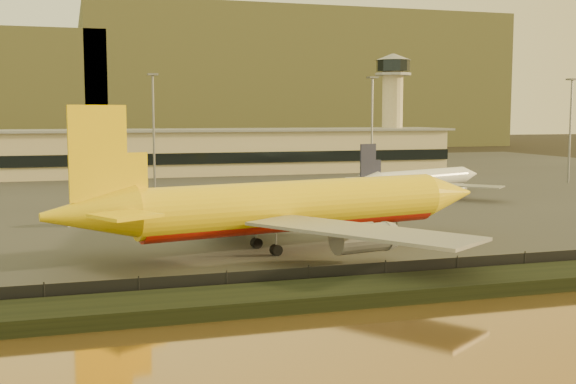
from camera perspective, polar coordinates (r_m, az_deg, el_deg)
The scene contains 12 objects.
ground at distance 83.68m, azimuth 2.71°, elevation -5.52°, with size 900.00×900.00×0.00m, color black.
embankment at distance 68.15m, azimuth 7.57°, elevation -7.67°, with size 320.00×7.00×1.40m, color black.
tarmac at distance 175.17m, azimuth -7.78°, elevation 0.59°, with size 320.00×220.00×0.20m, color #2D2D2D.
perimeter_fence at distance 71.57m, azimuth 6.24°, elevation -6.49°, with size 300.00×0.05×2.20m, color black.
terminal_building at distance 203.42m, azimuth -13.23°, elevation 2.98°, with size 202.00×25.00×12.60m.
control_tower at distance 229.96m, azimuth 8.26°, elevation 7.27°, with size 11.20×11.20×35.50m.
apron_light_masts at distance 158.02m, azimuth -1.29°, elevation 5.71°, with size 152.20×12.20×25.40m.
distant_hills at distance 417.47m, azimuth -16.13°, elevation 7.90°, with size 470.00×160.00×70.00m.
dhl_cargo_jet at distance 89.16m, azimuth 0.06°, elevation -1.21°, with size 59.04×56.93×17.72m.
white_narrowbody_jet at distance 151.73m, azimuth 10.35°, elevation 0.98°, with size 36.95×34.88×11.07m.
gse_vehicle_yellow at distance 118.18m, azimuth 7.50°, elevation -1.61°, with size 3.79×1.71×1.71m, color yellow.
gse_vehicle_white at distance 113.77m, azimuth -16.00°, elevation -2.02°, with size 4.47×2.01×2.01m, color white.
Camera 1 is at (-27.60, -77.17, 16.92)m, focal length 45.00 mm.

